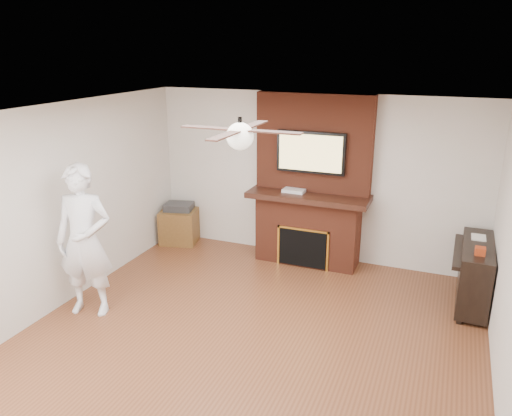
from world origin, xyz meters
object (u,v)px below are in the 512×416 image
at_px(person, 84,241).
at_px(piano, 474,272).
at_px(fireplace, 310,198).
at_px(side_table, 180,224).

bearing_deg(person, piano, 9.01).
bearing_deg(person, fireplace, 35.52).
bearing_deg(fireplace, person, -129.37).
xyz_separation_m(fireplace, piano, (2.30, -0.55, -0.56)).
bearing_deg(side_table, piano, -20.21).
distance_m(fireplace, person, 3.23).
xyz_separation_m(person, piano, (4.35, 1.95, -0.50)).
relative_size(fireplace, side_table, 3.58).
bearing_deg(piano, person, -154.78).
distance_m(person, piano, 4.79).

